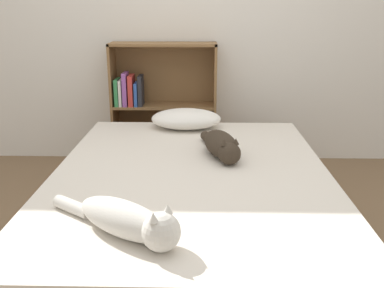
# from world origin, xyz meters

# --- Properties ---
(ground_plane) EXTENTS (8.00, 8.00, 0.00)m
(ground_plane) POSITION_xyz_m (0.00, 0.00, 0.00)
(ground_plane) COLOR brown
(wall_back) EXTENTS (8.00, 0.06, 2.50)m
(wall_back) POSITION_xyz_m (0.00, 1.43, 1.25)
(wall_back) COLOR silver
(wall_back) RESTS_ON ground_plane
(bed) EXTENTS (1.48, 2.00, 0.43)m
(bed) POSITION_xyz_m (0.00, 0.00, 0.21)
(bed) COLOR #99754C
(bed) RESTS_ON ground_plane
(pillow) EXTENTS (0.49, 0.31, 0.14)m
(pillow) POSITION_xyz_m (-0.06, 0.81, 0.50)
(pillow) COLOR white
(pillow) RESTS_ON bed
(cat_light) EXTENTS (0.56, 0.43, 0.16)m
(cat_light) POSITION_xyz_m (-0.22, -0.67, 0.49)
(cat_light) COLOR beige
(cat_light) RESTS_ON bed
(cat_dark) EXTENTS (0.25, 0.52, 0.15)m
(cat_dark) POSITION_xyz_m (0.17, 0.23, 0.50)
(cat_dark) COLOR #33281E
(cat_dark) RESTS_ON bed
(bookshelf) EXTENTS (0.82, 0.26, 0.98)m
(bookshelf) POSITION_xyz_m (-0.28, 1.30, 0.51)
(bookshelf) COLOR brown
(bookshelf) RESTS_ON ground_plane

